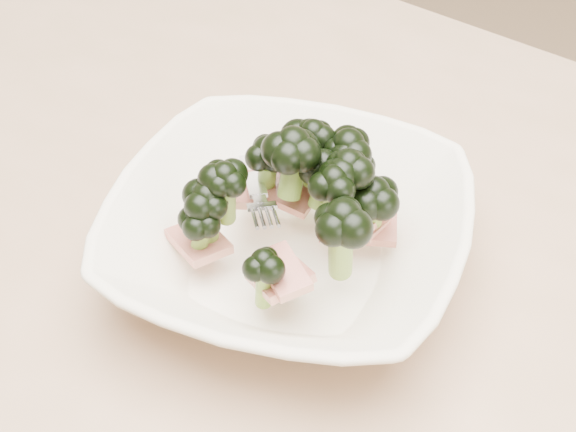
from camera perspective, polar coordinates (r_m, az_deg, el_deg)
name	(u,v)px	position (r m, az deg, el deg)	size (l,w,h in m)	color
dining_table	(334,378)	(0.65, 3.30, -11.42)	(1.20, 0.80, 0.75)	tan
broccoli_dish	(291,226)	(0.57, 0.23, -0.70)	(0.32, 0.32, 0.11)	#F1E6CC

